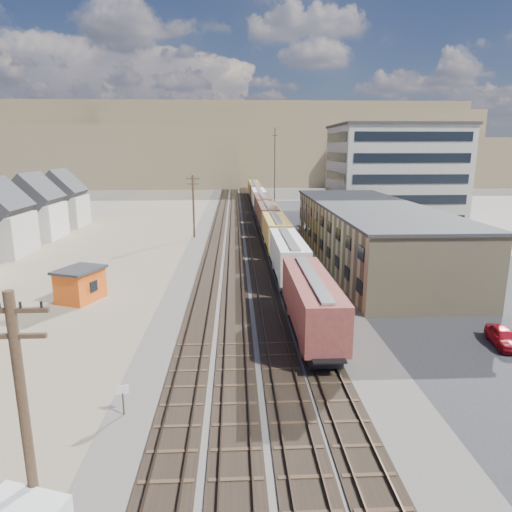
{
  "coord_description": "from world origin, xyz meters",
  "views": [
    {
      "loc": [
        -1.93,
        -30.89,
        13.99
      ],
      "look_at": [
        0.25,
        15.76,
        3.0
      ],
      "focal_mm": 32.0,
      "sensor_mm": 36.0,
      "label": 1
    }
  ],
  "objects_px": {
    "parked_car_red": "(504,337)",
    "utility_pole_south": "(27,435)",
    "maintenance_shed": "(80,284)",
    "freight_train": "(265,210)",
    "utility_pole_north": "(193,205)",
    "parked_car_blue": "(424,236)"
  },
  "relations": [
    {
      "from": "freight_train",
      "to": "parked_car_red",
      "type": "xyz_separation_m",
      "value": [
        13.66,
        -55.81,
        -2.12
      ]
    },
    {
      "from": "freight_train",
      "to": "maintenance_shed",
      "type": "height_order",
      "value": "freight_train"
    },
    {
      "from": "maintenance_shed",
      "to": "parked_car_red",
      "type": "bearing_deg",
      "value": -19.2
    },
    {
      "from": "freight_train",
      "to": "parked_car_red",
      "type": "height_order",
      "value": "freight_train"
    },
    {
      "from": "freight_train",
      "to": "utility_pole_south",
      "type": "height_order",
      "value": "utility_pole_south"
    },
    {
      "from": "utility_pole_south",
      "to": "maintenance_shed",
      "type": "bearing_deg",
      "value": 105.49
    },
    {
      "from": "utility_pole_north",
      "to": "maintenance_shed",
      "type": "height_order",
      "value": "utility_pole_north"
    },
    {
      "from": "parked_car_blue",
      "to": "utility_pole_south",
      "type": "bearing_deg",
      "value": -156.91
    },
    {
      "from": "freight_train",
      "to": "maintenance_shed",
      "type": "xyz_separation_m",
      "value": [
        -20.3,
        -43.98,
        -1.18
      ]
    },
    {
      "from": "maintenance_shed",
      "to": "parked_car_red",
      "type": "relative_size",
      "value": 1.31
    },
    {
      "from": "maintenance_shed",
      "to": "parked_car_blue",
      "type": "height_order",
      "value": "maintenance_shed"
    },
    {
      "from": "maintenance_shed",
      "to": "parked_car_blue",
      "type": "distance_m",
      "value": 51.25
    },
    {
      "from": "freight_train",
      "to": "utility_pole_south",
      "type": "bearing_deg",
      "value": -99.58
    },
    {
      "from": "parked_car_red",
      "to": "utility_pole_north",
      "type": "bearing_deg",
      "value": 130.47
    },
    {
      "from": "freight_train",
      "to": "parked_car_red",
      "type": "bearing_deg",
      "value": -76.25
    },
    {
      "from": "parked_car_red",
      "to": "utility_pole_south",
      "type": "bearing_deg",
      "value": -137.39
    },
    {
      "from": "parked_car_red",
      "to": "freight_train",
      "type": "bearing_deg",
      "value": 113.08
    },
    {
      "from": "utility_pole_south",
      "to": "utility_pole_north",
      "type": "relative_size",
      "value": 1.0
    },
    {
      "from": "freight_train",
      "to": "maintenance_shed",
      "type": "distance_m",
      "value": 48.46
    },
    {
      "from": "maintenance_shed",
      "to": "freight_train",
      "type": "bearing_deg",
      "value": 65.23
    },
    {
      "from": "utility_pole_north",
      "to": "freight_train",
      "type": "bearing_deg",
      "value": 46.23
    },
    {
      "from": "parked_car_red",
      "to": "parked_car_blue",
      "type": "distance_m",
      "value": 39.49
    }
  ]
}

